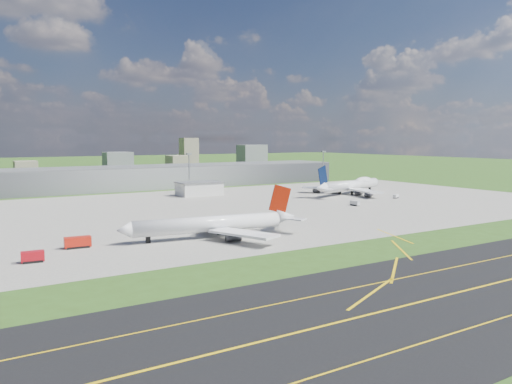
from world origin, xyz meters
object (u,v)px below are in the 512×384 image
crash_tender (33,257)px  fire_truck (78,243)px  airliner_red_twin (215,224)px  tug_yellow (194,225)px  van_white_near (355,203)px  airliner_blue_quad (351,185)px  van_white_far (396,196)px

crash_tender → fire_truck: bearing=46.2°
airliner_red_twin → tug_yellow: bearing=-88.9°
crash_tender → van_white_near: (161.15, 42.79, -0.27)m
airliner_red_twin → fire_truck: size_ratio=7.87×
airliner_blue_quad → crash_tender: (-198.70, -87.55, -3.77)m
van_white_far → fire_truck: bearing=171.6°
fire_truck → van_white_near: fire_truck is taller
airliner_blue_quad → fire_truck: (-183.70, -74.63, -3.57)m
airliner_blue_quad → crash_tender: 217.16m
fire_truck → crash_tender: bearing=-135.0°
airliner_blue_quad → airliner_red_twin: bearing=-166.2°
tug_yellow → airliner_blue_quad: bearing=14.0°
crash_tender → van_white_far: 211.82m
crash_tender → tug_yellow: (62.85, 28.42, -0.71)m
airliner_red_twin → van_white_far: (144.16, 49.71, -3.68)m
crash_tender → airliner_blue_quad: bearing=29.2°
fire_truck → crash_tender: (-15.00, -12.91, -0.19)m
fire_truck → tug_yellow: 50.31m
airliner_red_twin → van_white_far: bearing=-153.9°
airliner_blue_quad → tug_yellow: (-135.85, -59.13, -4.47)m
tug_yellow → van_white_far: (141.72, 26.54, 0.24)m
van_white_far → airliner_red_twin: bearing=178.1°
airliner_red_twin → van_white_near: size_ratio=12.11×
tug_yellow → van_white_near: (98.30, 14.38, 0.43)m
airliner_red_twin → crash_tender: airliner_red_twin is taller
crash_tender → van_white_far: (204.57, 54.95, -0.46)m
van_white_near → van_white_far: van_white_near is taller
van_white_near → fire_truck: bearing=95.7°
airliner_red_twin → airliner_blue_quad: bearing=-142.1°
crash_tender → van_white_near: crash_tender is taller
airliner_blue_quad → fire_truck: size_ratio=8.64×
airliner_red_twin → van_white_near: (100.74, 37.55, -3.49)m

